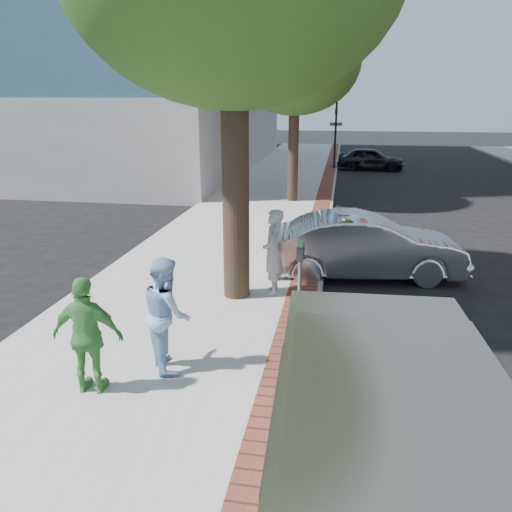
% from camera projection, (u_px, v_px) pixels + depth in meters
% --- Properties ---
extents(ground, '(120.00, 120.00, 0.00)m').
position_uv_depth(ground, '(249.00, 347.00, 8.34)').
color(ground, black).
rests_on(ground, ground).
extents(sidewalk, '(5.00, 60.00, 0.15)m').
position_uv_depth(sidewalk, '(249.00, 225.00, 16.08)').
color(sidewalk, '#9E9991').
rests_on(sidewalk, ground).
extents(brick_strip, '(0.60, 60.00, 0.01)m').
position_uv_depth(brick_strip, '(317.00, 226.00, 15.70)').
color(brick_strip, brown).
rests_on(brick_strip, sidewalk).
extents(curb, '(0.10, 60.00, 0.15)m').
position_uv_depth(curb, '(328.00, 229.00, 15.66)').
color(curb, gray).
rests_on(curb, ground).
extents(office_base, '(18.20, 22.20, 4.00)m').
position_uv_depth(office_base, '(106.00, 132.00, 30.52)').
color(office_base, gray).
rests_on(office_base, ground).
extents(signal_near, '(0.70, 0.15, 3.80)m').
position_uv_depth(signal_near, '(336.00, 131.00, 28.19)').
color(signal_near, black).
rests_on(signal_near, ground).
extents(tree_far, '(4.80, 4.80, 7.14)m').
position_uv_depth(tree_far, '(295.00, 60.00, 18.10)').
color(tree_far, black).
rests_on(tree_far, sidewalk).
extents(parking_meter, '(0.12, 0.32, 1.47)m').
position_uv_depth(parking_meter, '(300.00, 264.00, 8.71)').
color(parking_meter, gray).
rests_on(parking_meter, sidewalk).
extents(person_gray, '(0.45, 0.66, 1.75)m').
position_uv_depth(person_gray, '(273.00, 252.00, 10.02)').
color(person_gray, '#9FA0A4').
rests_on(person_gray, sidewalk).
extents(person_officer, '(0.97, 1.04, 1.69)m').
position_uv_depth(person_officer, '(167.00, 313.00, 7.23)').
color(person_officer, '#8AB4D6').
rests_on(person_officer, sidewalk).
extents(person_green, '(0.98, 0.45, 1.64)m').
position_uv_depth(person_green, '(88.00, 336.00, 6.60)').
color(person_green, '#499945').
rests_on(person_green, sidewalk).
extents(sedan_silver, '(4.63, 2.15, 1.47)m').
position_uv_depth(sedan_silver, '(365.00, 246.00, 11.44)').
color(sedan_silver, '#B0B3B7').
rests_on(sedan_silver, ground).
extents(bg_car, '(3.90, 1.76, 1.30)m').
position_uv_depth(bg_car, '(371.00, 159.00, 28.88)').
color(bg_car, black).
rests_on(bg_car, ground).
extents(van, '(2.16, 5.15, 1.87)m').
position_uv_depth(van, '(392.00, 473.00, 4.11)').
color(van, gray).
rests_on(van, ground).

